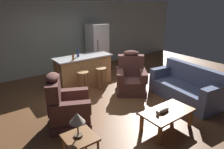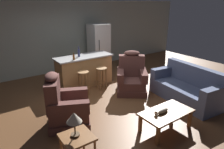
% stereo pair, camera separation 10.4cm
% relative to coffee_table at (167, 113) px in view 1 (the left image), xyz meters
% --- Properties ---
extents(ground_plane, '(12.00, 12.00, 0.00)m').
position_rel_coffee_table_xyz_m(ground_plane, '(-0.21, 1.83, -0.36)').
color(ground_plane, brown).
extents(back_wall, '(12.00, 0.05, 2.60)m').
position_rel_coffee_table_xyz_m(back_wall, '(-0.21, 4.95, 0.94)').
color(back_wall, '#939E93').
rests_on(back_wall, ground_plane).
extents(coffee_table, '(1.10, 0.60, 0.42)m').
position_rel_coffee_table_xyz_m(coffee_table, '(0.00, 0.00, 0.00)').
color(coffee_table, brown).
rests_on(coffee_table, ground_plane).
extents(fish_figurine, '(0.34, 0.10, 0.10)m').
position_rel_coffee_table_xyz_m(fish_figurine, '(-0.13, 0.01, 0.10)').
color(fish_figurine, '#4C3823').
rests_on(fish_figurine, coffee_table).
extents(couch, '(1.05, 1.98, 0.94)m').
position_rel_coffee_table_xyz_m(couch, '(1.52, 0.60, -0.02)').
color(couch, '#4C5675').
rests_on(couch, ground_plane).
extents(recliner_near_lamp, '(1.12, 1.12, 1.20)m').
position_rel_coffee_table_xyz_m(recliner_near_lamp, '(-1.61, 1.39, 0.06)').
color(recliner_near_lamp, brown).
rests_on(recliner_near_lamp, ground_plane).
extents(recliner_near_island, '(1.18, 1.18, 1.20)m').
position_rel_coffee_table_xyz_m(recliner_near_island, '(0.67, 1.89, 0.06)').
color(recliner_near_island, brown).
rests_on(recliner_near_island, ground_plane).
extents(end_table, '(0.48, 0.48, 0.56)m').
position_rel_coffee_table_xyz_m(end_table, '(-1.92, 0.15, 0.10)').
color(end_table, brown).
rests_on(end_table, ground_plane).
extents(table_lamp, '(0.24, 0.24, 0.41)m').
position_rel_coffee_table_xyz_m(table_lamp, '(-1.94, 0.18, 0.50)').
color(table_lamp, '#4C3823').
rests_on(table_lamp, end_table).
extents(kitchen_island, '(1.80, 0.70, 0.95)m').
position_rel_coffee_table_xyz_m(kitchen_island, '(-0.21, 3.18, 0.11)').
color(kitchen_island, '#AD7F4C').
rests_on(kitchen_island, ground_plane).
extents(bar_stool_left, '(0.32, 0.32, 0.68)m').
position_rel_coffee_table_xyz_m(bar_stool_left, '(-0.57, 2.55, 0.11)').
color(bar_stool_left, olive).
rests_on(bar_stool_left, ground_plane).
extents(bar_stool_right, '(0.32, 0.32, 0.68)m').
position_rel_coffee_table_xyz_m(bar_stool_right, '(0.04, 2.55, 0.11)').
color(bar_stool_right, olive).
rests_on(bar_stool_right, ground_plane).
extents(refrigerator, '(0.70, 0.69, 1.76)m').
position_rel_coffee_table_xyz_m(refrigerator, '(1.08, 4.38, 0.52)').
color(refrigerator, white).
rests_on(refrigerator, ground_plane).
extents(bottle_tall_green, '(0.06, 0.06, 0.21)m').
position_rel_coffee_table_xyz_m(bottle_tall_green, '(-0.65, 2.95, 0.66)').
color(bottle_tall_green, brown).
rests_on(bottle_tall_green, kitchen_island).
extents(bottle_short_amber, '(0.07, 0.07, 0.32)m').
position_rel_coffee_table_xyz_m(bottle_short_amber, '(-0.35, 3.21, 0.71)').
color(bottle_short_amber, '#23284C').
rests_on(bottle_short_amber, kitchen_island).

